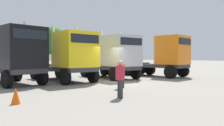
# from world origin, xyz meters

# --- Properties ---
(ground) EXTENTS (200.00, 200.00, 0.00)m
(ground) POSITION_xyz_m (0.00, 0.00, 0.00)
(ground) COLOR gray
(semi_truck_black) EXTENTS (3.89, 6.38, 4.24)m
(semi_truck_black) POSITION_xyz_m (-5.75, 2.27, 1.92)
(semi_truck_black) COLOR #333338
(semi_truck_black) RESTS_ON ground
(semi_truck_yellow) EXTENTS (3.36, 6.68, 4.09)m
(semi_truck_yellow) POSITION_xyz_m (-2.26, 2.01, 1.83)
(semi_truck_yellow) COLOR #333338
(semi_truck_yellow) RESTS_ON ground
(semi_truck_silver) EXTENTS (2.95, 5.93, 4.09)m
(semi_truck_silver) POSITION_xyz_m (1.91, 2.31, 1.84)
(semi_truck_silver) COLOR #333338
(semi_truck_silver) RESTS_ON ground
(semi_truck_orange) EXTENTS (3.86, 6.34, 4.23)m
(semi_truck_orange) POSITION_xyz_m (6.65, 1.52, 1.89)
(semi_truck_orange) COLOR #333338
(semi_truck_orange) RESTS_ON ground
(visitor_in_hivis) EXTENTS (0.48, 0.48, 1.61)m
(visitor_in_hivis) POSITION_xyz_m (-0.97, -2.50, 0.93)
(visitor_in_hivis) COLOR #373737
(visitor_in_hivis) RESTS_ON ground
(visitor_with_camera) EXTENTS (0.50, 0.50, 1.63)m
(visitor_with_camera) POSITION_xyz_m (-2.81, -5.08, 0.94)
(visitor_with_camera) COLOR #2F2F2F
(visitor_with_camera) RESTS_ON ground
(traffic_cone_near) EXTENTS (0.36, 0.36, 0.65)m
(traffic_cone_near) POSITION_xyz_m (-6.88, -4.05, 0.32)
(traffic_cone_near) COLOR #F2590C
(traffic_cone_near) RESTS_ON ground
(oak_far_centre) EXTENTS (3.91, 3.91, 6.02)m
(oak_far_centre) POSITION_xyz_m (1.59, 18.10, 4.05)
(oak_far_centre) COLOR #4C3823
(oak_far_centre) RESTS_ON ground
(oak_far_right) EXTENTS (3.46, 3.46, 5.64)m
(oak_far_right) POSITION_xyz_m (4.34, 17.42, 3.89)
(oak_far_right) COLOR #4C3823
(oak_far_right) RESTS_ON ground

